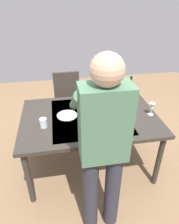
% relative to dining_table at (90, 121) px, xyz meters
% --- Properties ---
extents(ground_plane, '(6.00, 6.00, 0.00)m').
position_rel_dining_table_xyz_m(ground_plane, '(0.00, 0.00, -0.68)').
color(ground_plane, '#846647').
extents(dining_table, '(1.55, 1.04, 0.75)m').
position_rel_dining_table_xyz_m(dining_table, '(0.00, 0.00, 0.00)').
color(dining_table, '#332D28').
rests_on(dining_table, ground_plane).
extents(chair_near, '(0.40, 0.40, 0.91)m').
position_rel_dining_table_xyz_m(chair_near, '(0.20, -0.90, -0.15)').
color(chair_near, black).
rests_on(chair_near, ground_plane).
extents(person_server, '(0.42, 0.61, 1.69)m').
position_rel_dining_table_xyz_m(person_server, '(0.03, 0.78, 0.28)').
color(person_server, '#2D2D38').
rests_on(person_server, ground_plane).
extents(wine_bottle, '(0.07, 0.07, 0.30)m').
position_rel_dining_table_xyz_m(wine_bottle, '(-0.60, -0.36, 0.18)').
color(wine_bottle, black).
rests_on(wine_bottle, dining_table).
extents(wine_glass_left, '(0.07, 0.07, 0.15)m').
position_rel_dining_table_xyz_m(wine_glass_left, '(-0.70, 0.10, 0.17)').
color(wine_glass_left, white).
rests_on(wine_glass_left, dining_table).
extents(water_cup_near_left, '(0.08, 0.08, 0.10)m').
position_rel_dining_table_xyz_m(water_cup_near_left, '(0.51, 0.13, 0.12)').
color(water_cup_near_left, silver).
rests_on(water_cup_near_left, dining_table).
extents(water_cup_near_right, '(0.07, 0.07, 0.10)m').
position_rel_dining_table_xyz_m(water_cup_near_right, '(-0.19, 0.17, 0.12)').
color(water_cup_near_right, silver).
rests_on(water_cup_near_right, dining_table).
extents(serving_bowl_pasta, '(0.30, 0.30, 0.07)m').
position_rel_dining_table_xyz_m(serving_bowl_pasta, '(-0.28, -0.06, 0.10)').
color(serving_bowl_pasta, white).
rests_on(serving_bowl_pasta, dining_table).
extents(side_bowl_salad, '(0.18, 0.18, 0.07)m').
position_rel_dining_table_xyz_m(side_bowl_salad, '(0.02, -0.38, 0.10)').
color(side_bowl_salad, white).
rests_on(side_bowl_salad, dining_table).
extents(dinner_plate_near, '(0.23, 0.23, 0.01)m').
position_rel_dining_table_xyz_m(dinner_plate_near, '(0.25, -0.04, 0.07)').
color(dinner_plate_near, white).
rests_on(dinner_plate_near, dining_table).
extents(dinner_plate_far, '(0.23, 0.23, 0.01)m').
position_rel_dining_table_xyz_m(dinner_plate_far, '(-0.05, 0.34, 0.07)').
color(dinner_plate_far, white).
rests_on(dinner_plate_far, dining_table).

